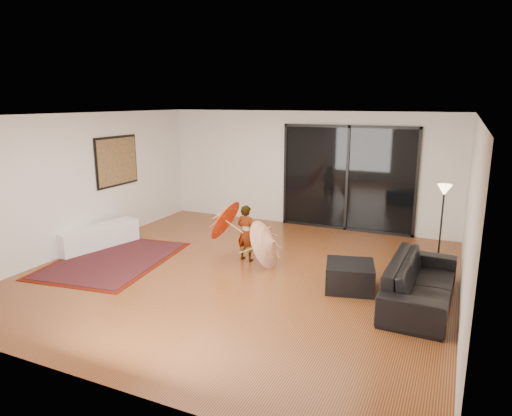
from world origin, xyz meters
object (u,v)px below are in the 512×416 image
Objects in this scene: sofa at (421,282)px; ottoman at (350,276)px; child at (246,233)px; media_console at (98,237)px.

sofa reaches higher than ottoman.
sofa is 3.21m from child.
child reaches higher than media_console.
child is (-2.08, 0.53, 0.32)m from ottoman.
ottoman is (5.13, 0.05, -0.02)m from media_console.
media_console is 2.30× the size of ottoman.
media_console reaches higher than ottoman.
sofa reaches higher than media_console.
media_console is at bearing 19.68° from child.
sofa is (6.20, -0.03, 0.09)m from media_console.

